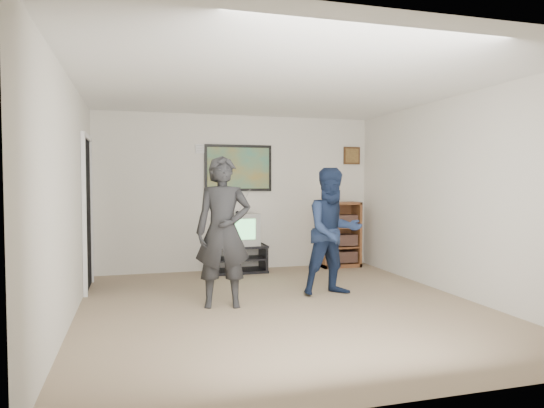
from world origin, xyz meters
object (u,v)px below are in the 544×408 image
person_short (333,231)px  media_stand (239,259)px  person_tall (223,232)px  bookshelf (339,234)px  crt_television (238,229)px

person_short → media_stand: bearing=111.5°
person_tall → person_short: size_ratio=1.07×
bookshelf → person_tall: person_tall is taller
crt_television → person_short: bearing=-70.2°
media_stand → crt_television: size_ratio=1.46×
person_tall → crt_television: bearing=83.9°
crt_television → person_tall: size_ratio=0.35×
bookshelf → person_short: size_ratio=0.68×
bookshelf → person_short: (-0.90, -1.85, 0.26)m
crt_television → bookshelf: bookshelf is taller
crt_television → bookshelf: (1.76, 0.05, -0.14)m
bookshelf → crt_television: bearing=-178.4°
crt_television → bookshelf: 1.76m
media_stand → person_tall: bearing=-107.1°
crt_television → bookshelf: bearing=-4.1°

